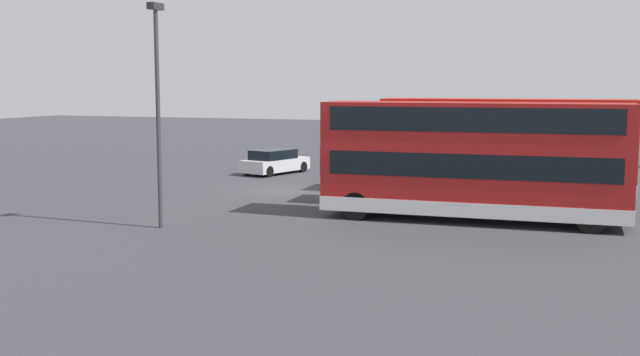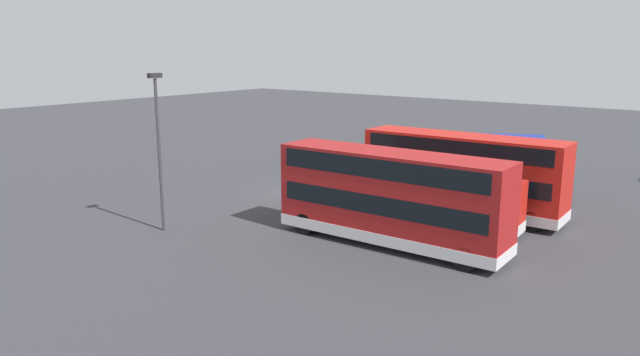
# 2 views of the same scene
# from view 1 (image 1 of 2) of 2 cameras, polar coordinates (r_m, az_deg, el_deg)

# --- Properties ---
(ground_plane) EXTENTS (140.00, 140.00, 0.00)m
(ground_plane) POSITION_cam_1_polar(r_m,az_deg,el_deg) (38.57, -2.70, -0.91)
(ground_plane) COLOR #38383D
(bus_single_deck_near_end) EXTENTS (2.77, 10.31, 2.95)m
(bus_single_deck_near_end) POSITION_cam_1_polar(r_m,az_deg,el_deg) (41.22, 13.30, 1.69)
(bus_single_deck_near_end) COLOR #A51919
(bus_single_deck_near_end) RESTS_ON ground
(bus_double_decker_second) EXTENTS (2.99, 11.53, 4.55)m
(bus_double_decker_second) POSITION_cam_1_polar(r_m,az_deg,el_deg) (37.20, 13.39, 2.41)
(bus_double_decker_second) COLOR red
(bus_double_decker_second) RESTS_ON ground
(bus_single_deck_third) EXTENTS (3.30, 11.08, 2.95)m
(bus_single_deck_third) POSITION_cam_1_polar(r_m,az_deg,el_deg) (33.82, 11.09, 0.63)
(bus_single_deck_third) COLOR red
(bus_single_deck_third) RESTS_ON ground
(bus_double_decker_fourth) EXTENTS (2.96, 11.58, 4.55)m
(bus_double_decker_fourth) POSITION_cam_1_polar(r_m,az_deg,el_deg) (30.17, 11.14, 1.45)
(bus_double_decker_fourth) COLOR #A51919
(bus_double_decker_fourth) RESTS_ON ground
(box_truck_blue) EXTENTS (5.42, 7.86, 3.20)m
(box_truck_blue) POSITION_cam_1_polar(r_m,az_deg,el_deg) (47.04, 12.13, 2.46)
(box_truck_blue) COLOR navy
(box_truck_blue) RESTS_ON ground
(car_hatchback_silver) EXTENTS (4.66, 2.94, 1.43)m
(car_hatchback_silver) POSITION_cam_1_polar(r_m,az_deg,el_deg) (45.58, -3.33, 1.19)
(car_hatchback_silver) COLOR silver
(car_hatchback_silver) RESTS_ON ground
(lamp_post_tall) EXTENTS (0.70, 0.30, 8.10)m
(lamp_post_tall) POSITION_cam_1_polar(r_m,az_deg,el_deg) (28.74, -11.78, 5.73)
(lamp_post_tall) COLOR #38383D
(lamp_post_tall) RESTS_ON ground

